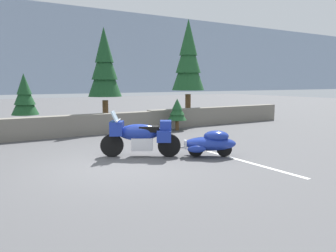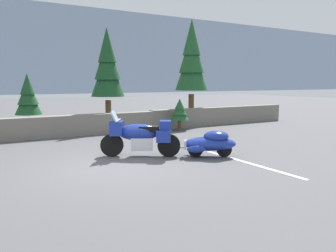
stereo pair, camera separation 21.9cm
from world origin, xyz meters
The scene contains 9 objects.
ground_plane centered at (0.00, 0.00, 0.00)m, with size 80.00×80.00×0.00m, color #4C4C4F.
stone_guard_wall centered at (0.10, 5.58, 0.42)m, with size 24.00×0.53×0.87m.
touring_motorcycle centered at (1.06, 0.74, 0.62)m, with size 2.04×1.45×1.33m.
car_shaped_trailer centered at (2.78, -0.31, 0.41)m, with size 2.07×1.46×0.76m.
pine_tree_tall centered at (6.76, 6.47, 3.32)m, with size 1.65×1.65×5.30m.
pine_tree_secondary centered at (2.37, 6.76, 2.87)m, with size 1.51×1.51×4.58m.
pine_tree_far_right centered at (-1.02, 6.98, 1.57)m, with size 1.08×1.08×2.50m.
pine_sapling_near centered at (4.95, 4.73, 0.89)m, with size 0.85×0.85×1.42m.
parking_stripe_marker centered at (3.19, -1.50, 0.00)m, with size 0.12×3.60×0.01m, color silver.
Camera 2 is at (-3.15, -7.99, 2.14)m, focal length 36.32 mm.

